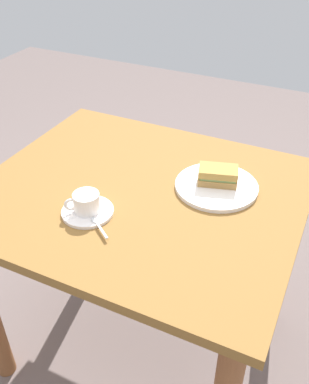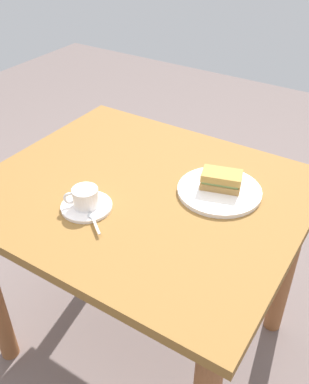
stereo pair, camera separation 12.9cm
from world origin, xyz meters
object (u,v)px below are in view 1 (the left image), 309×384
at_px(sandwich_plate, 216,186).
at_px(sandwich_front, 218,175).
at_px(coffee_saucer, 88,211).
at_px(coffee_cup, 86,202).
at_px(spoon, 97,224).
at_px(dining_table, 141,226).

xyz_separation_m(sandwich_plate, sandwich_front, (0.00, -0.01, 0.03)).
bearing_deg(sandwich_front, coffee_saucer, 44.61).
distance_m(coffee_saucer, coffee_cup, 0.04).
bearing_deg(spoon, dining_table, -96.77).
xyz_separation_m(dining_table, sandwich_front, (-0.21, -0.12, 0.19)).
bearing_deg(dining_table, spoon, 83.23).
height_order(sandwich_plate, sandwich_front, sandwich_front).
bearing_deg(coffee_saucer, dining_table, -116.36).
relative_size(coffee_saucer, coffee_cup, 1.66).
height_order(coffee_cup, spoon, coffee_cup).
height_order(dining_table, coffee_cup, coffee_cup).
relative_size(sandwich_front, spoon, 1.60).
distance_m(sandwich_plate, spoon, 0.41).
height_order(dining_table, spoon, spoon).
relative_size(sandwich_plate, coffee_cup, 2.85).
xyz_separation_m(sandwich_front, coffee_cup, (0.30, 0.30, -0.00)).
relative_size(dining_table, coffee_saucer, 6.57).
bearing_deg(coffee_cup, dining_table, -116.58).
height_order(sandwich_plate, coffee_cup, coffee_cup).
bearing_deg(sandwich_plate, sandwich_front, -81.78).
height_order(dining_table, sandwich_front, sandwich_front).
bearing_deg(coffee_saucer, sandwich_plate, -136.72).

